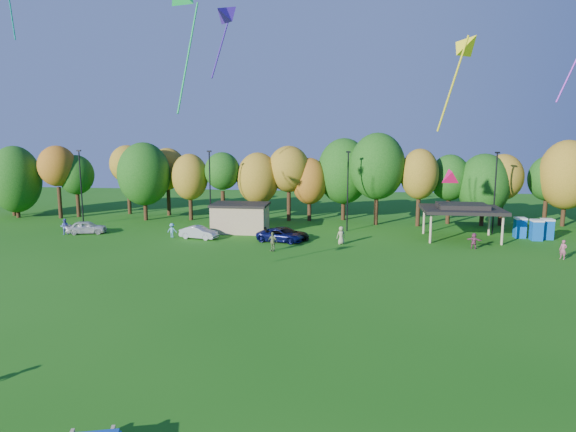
# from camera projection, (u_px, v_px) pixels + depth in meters

# --- Properties ---
(ground) EXTENTS (160.00, 160.00, 0.00)m
(ground) POSITION_uv_depth(u_px,v_px,m) (284.00, 425.00, 19.80)
(ground) COLOR #19600F
(ground) RESTS_ON ground
(tree_line) EXTENTS (93.57, 10.55, 11.15)m
(tree_line) POSITION_uv_depth(u_px,v_px,m) (324.00, 175.00, 63.54)
(tree_line) COLOR black
(tree_line) RESTS_ON ground
(lamp_posts) EXTENTS (64.50, 0.25, 9.09)m
(lamp_posts) POSITION_uv_depth(u_px,v_px,m) (348.00, 188.00, 57.94)
(lamp_posts) COLOR black
(lamp_posts) RESTS_ON ground
(utility_building) EXTENTS (6.30, 4.30, 3.25)m
(utility_building) POSITION_uv_depth(u_px,v_px,m) (240.00, 218.00, 57.96)
(utility_building) COLOR tan
(utility_building) RESTS_ON ground
(pavilion) EXTENTS (8.20, 6.20, 3.77)m
(pavilion) POSITION_uv_depth(u_px,v_px,m) (462.00, 209.00, 53.81)
(pavilion) COLOR tan
(pavilion) RESTS_ON ground
(porta_potties) EXTENTS (3.75, 2.32, 2.18)m
(porta_potties) POSITION_uv_depth(u_px,v_px,m) (534.00, 229.00, 54.14)
(porta_potties) COLOR #0D52B4
(porta_potties) RESTS_ON ground
(car_a) EXTENTS (4.55, 2.76, 1.45)m
(car_a) POSITION_uv_depth(u_px,v_px,m) (87.00, 227.00, 57.08)
(car_a) COLOR silver
(car_a) RESTS_ON ground
(car_b) EXTENTS (4.27, 2.25, 1.34)m
(car_b) POSITION_uv_depth(u_px,v_px,m) (199.00, 232.00, 54.37)
(car_b) COLOR #AFAFB5
(car_b) RESTS_ON ground
(car_c) EXTENTS (5.21, 3.15, 1.35)m
(car_c) POSITION_uv_depth(u_px,v_px,m) (280.00, 235.00, 52.88)
(car_c) COLOR #0C1049
(car_c) RESTS_ON ground
(car_d) EXTENTS (5.06, 3.01, 1.37)m
(car_d) POSITION_uv_depth(u_px,v_px,m) (287.00, 234.00, 53.57)
(car_d) COLOR black
(car_d) RESTS_ON ground
(far_person_0) EXTENTS (1.06, 0.97, 1.76)m
(far_person_0) POSITION_uv_depth(u_px,v_px,m) (65.00, 227.00, 56.62)
(far_person_0) COLOR #5764C0
(far_person_0) RESTS_ON ground
(far_person_1) EXTENTS (1.05, 0.90, 1.83)m
(far_person_1) POSITION_uv_depth(u_px,v_px,m) (341.00, 235.00, 51.66)
(far_person_1) COLOR #949767
(far_person_1) RESTS_ON ground
(far_person_2) EXTENTS (1.52, 1.00, 1.57)m
(far_person_2) POSITION_uv_depth(u_px,v_px,m) (474.00, 241.00, 49.67)
(far_person_2) COLOR #853759
(far_person_2) RESTS_ON ground
(far_person_3) EXTENTS (1.04, 0.65, 1.54)m
(far_person_3) POSITION_uv_depth(u_px,v_px,m) (172.00, 230.00, 54.98)
(far_person_3) COLOR #569CBE
(far_person_3) RESTS_ON ground
(far_person_4) EXTENTS (1.17, 0.89, 1.84)m
(far_person_4) POSITION_uv_depth(u_px,v_px,m) (273.00, 242.00, 48.67)
(far_person_4) COLOR #718350
(far_person_4) RESTS_ON ground
(far_person_5) EXTENTS (0.74, 0.75, 1.75)m
(far_person_5) POSITION_uv_depth(u_px,v_px,m) (563.00, 250.00, 45.51)
(far_person_5) COLOR #A64E66
(far_person_5) RESTS_ON ground
(kite_4) EXTENTS (2.63, 3.00, 5.51)m
(kite_4) POSITION_uv_depth(u_px,v_px,m) (468.00, 44.00, 27.12)
(kite_4) COLOR yellow
(kite_5) EXTENTS (2.42, 2.52, 4.57)m
(kite_5) POSITION_uv_depth(u_px,v_px,m) (230.00, 13.00, 29.92)
(kite_5) COLOR #3B1A92
(kite_15) EXTENTS (0.85, 1.11, 1.13)m
(kite_15) POSITION_uv_depth(u_px,v_px,m) (450.00, 174.00, 22.71)
(kite_15) COLOR #E60C52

